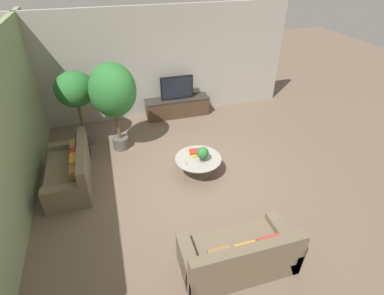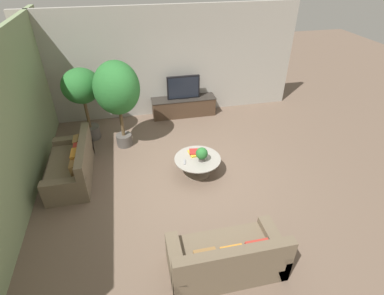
# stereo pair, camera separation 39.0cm
# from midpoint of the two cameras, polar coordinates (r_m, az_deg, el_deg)

# --- Properties ---
(ground_plane) EXTENTS (24.00, 24.00, 0.00)m
(ground_plane) POSITION_cam_midpoint_polar(r_m,az_deg,el_deg) (6.55, 1.79, -5.85)
(ground_plane) COLOR brown
(back_wall_stone) EXTENTS (7.40, 0.12, 3.00)m
(back_wall_stone) POSITION_cam_midpoint_polar(r_m,az_deg,el_deg) (8.66, -3.39, 15.76)
(back_wall_stone) COLOR #A39E93
(back_wall_stone) RESTS_ON ground
(side_wall_left) EXTENTS (0.12, 7.40, 3.00)m
(side_wall_left) POSITION_cam_midpoint_polar(r_m,az_deg,el_deg) (6.07, -29.90, 2.82)
(side_wall_left) COLOR gray
(side_wall_left) RESTS_ON ground
(media_console) EXTENTS (1.86, 0.50, 0.54)m
(media_console) POSITION_cam_midpoint_polar(r_m,az_deg,el_deg) (8.89, -0.33, 7.83)
(media_console) COLOR #473323
(media_console) RESTS_ON ground
(television) EXTENTS (0.93, 0.13, 0.67)m
(television) POSITION_cam_midpoint_polar(r_m,az_deg,el_deg) (8.65, -0.34, 11.34)
(television) COLOR black
(television) RESTS_ON media_console
(coffee_table) EXTENTS (1.00, 1.00, 0.41)m
(coffee_table) POSITION_cam_midpoint_polar(r_m,az_deg,el_deg) (6.50, 2.78, -3.00)
(coffee_table) COLOR #756656
(coffee_table) RESTS_ON ground
(couch_by_wall) EXTENTS (0.84, 1.78, 0.84)m
(couch_by_wall) POSITION_cam_midpoint_polar(r_m,az_deg,el_deg) (6.82, -20.29, -3.40)
(couch_by_wall) COLOR brown
(couch_by_wall) RESTS_ON ground
(couch_near_entry) EXTENTS (1.73, 0.84, 0.84)m
(couch_near_entry) POSITION_cam_midpoint_polar(r_m,az_deg,el_deg) (4.85, 9.08, -20.19)
(couch_near_entry) COLOR brown
(couch_near_entry) RESTS_ON ground
(potted_palm_tall) EXTENTS (0.92, 0.92, 1.86)m
(potted_palm_tall) POSITION_cam_midpoint_polar(r_m,az_deg,el_deg) (7.68, -18.84, 10.24)
(potted_palm_tall) COLOR #514C47
(potted_palm_tall) RESTS_ON ground
(potted_palm_corner) EXTENTS (1.05, 1.05, 2.16)m
(potted_palm_corner) POSITION_cam_midpoint_polar(r_m,az_deg,el_deg) (7.06, -12.55, 10.65)
(potted_palm_corner) COLOR #514C47
(potted_palm_corner) RESTS_ON ground
(potted_plant_tabletop) EXTENTS (0.25, 0.25, 0.31)m
(potted_plant_tabletop) POSITION_cam_midpoint_polar(r_m,az_deg,el_deg) (6.26, 3.66, -1.25)
(potted_plant_tabletop) COLOR #514C47
(potted_plant_tabletop) RESTS_ON coffee_table
(book_stack) EXTENTS (0.28, 0.30, 0.07)m
(book_stack) POSITION_cam_midpoint_polar(r_m,az_deg,el_deg) (6.54, 2.18, -1.00)
(book_stack) COLOR gold
(book_stack) RESTS_ON coffee_table
(remote_black) EXTENTS (0.07, 0.16, 0.02)m
(remote_black) POSITION_cam_midpoint_polar(r_m,az_deg,el_deg) (6.60, 4.29, -0.99)
(remote_black) COLOR black
(remote_black) RESTS_ON coffee_table
(remote_silver) EXTENTS (0.07, 0.16, 0.02)m
(remote_silver) POSITION_cam_midpoint_polar(r_m,az_deg,el_deg) (6.29, 0.37, -2.82)
(remote_silver) COLOR gray
(remote_silver) RESTS_ON coffee_table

